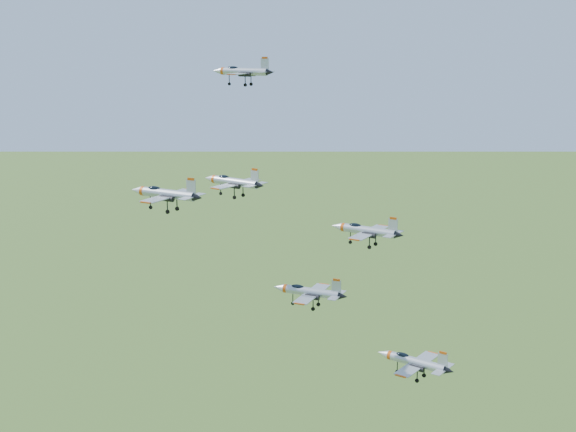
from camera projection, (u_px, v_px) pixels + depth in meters
The scene contains 6 objects.
jet_lead at pixel (242, 71), 143.52m from camera, with size 12.43×10.39×3.33m.
jet_left_high at pixel (233, 182), 139.01m from camera, with size 13.24×10.92×3.54m.
jet_right_high at pixel (165, 193), 122.60m from camera, with size 13.49×11.18×3.60m.
jet_left_low at pixel (366, 230), 133.21m from camera, with size 13.31×10.96×3.56m.
jet_right_low at pixel (309, 291), 117.56m from camera, with size 11.78×9.87×3.16m.
jet_trail at pixel (414, 361), 118.50m from camera, with size 12.57×10.37×3.36m.
Camera 1 is at (73.78, -106.90, 149.65)m, focal length 50.00 mm.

